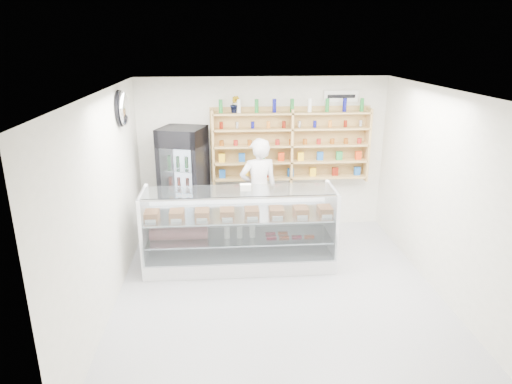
{
  "coord_description": "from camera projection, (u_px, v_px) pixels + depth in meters",
  "views": [
    {
      "loc": [
        -0.75,
        -5.64,
        3.4
      ],
      "look_at": [
        -0.25,
        0.9,
        1.21
      ],
      "focal_mm": 32.0,
      "sensor_mm": 36.0,
      "label": 1
    }
  ],
  "objects": [
    {
      "name": "security_mirror",
      "position": [
        124.0,
        109.0,
        6.67
      ],
      "size": [
        0.15,
        0.5,
        0.5
      ],
      "primitive_type": "ellipsoid",
      "color": "silver",
      "rests_on": "left_wall"
    },
    {
      "name": "room",
      "position": [
        280.0,
        199.0,
        6.03
      ],
      "size": [
        5.0,
        5.0,
        5.0
      ],
      "color": "#ABABB0",
      "rests_on": "ground"
    },
    {
      "name": "wall_sign",
      "position": [
        341.0,
        96.0,
        8.13
      ],
      "size": [
        0.62,
        0.03,
        0.2
      ],
      "primitive_type": "cube",
      "color": "white",
      "rests_on": "back_wall"
    },
    {
      "name": "wall_shelving",
      "position": [
        291.0,
        146.0,
        8.21
      ],
      "size": [
        2.84,
        0.28,
        1.33
      ],
      "color": "tan",
      "rests_on": "back_wall"
    },
    {
      "name": "display_counter",
      "position": [
        240.0,
        245.0,
        7.15
      ],
      "size": [
        2.92,
        0.87,
        1.27
      ],
      "color": "white",
      "rests_on": "floor"
    },
    {
      "name": "drinks_cooler",
      "position": [
        184.0,
        184.0,
        8.02
      ],
      "size": [
        0.9,
        0.88,
        2.0
      ],
      "rotation": [
        0.0,
        0.0,
        -0.31
      ],
      "color": "black",
      "rests_on": "floor"
    },
    {
      "name": "shop_worker",
      "position": [
        259.0,
        190.0,
        7.95
      ],
      "size": [
        0.74,
        0.56,
        1.84
      ],
      "primitive_type": "imported",
      "rotation": [
        0.0,
        0.0,
        3.33
      ],
      "color": "silver",
      "rests_on": "floor"
    },
    {
      "name": "potted_plant",
      "position": [
        235.0,
        104.0,
        7.9
      ],
      "size": [
        0.2,
        0.18,
        0.3
      ],
      "primitive_type": "imported",
      "rotation": [
        0.0,
        0.0,
        -0.3
      ],
      "color": "#1E6626",
      "rests_on": "wall_shelving"
    }
  ]
}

